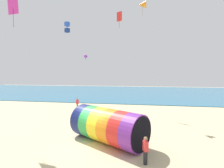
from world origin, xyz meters
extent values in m
plane|color=#CCBA8C|center=(0.00, 0.00, 0.00)|extent=(120.00, 120.00, 0.00)
cube|color=teal|center=(0.00, 37.23, 0.05)|extent=(120.00, 40.00, 0.10)
cylinder|color=navy|center=(-0.81, 1.96, 1.32)|extent=(2.24, 2.79, 2.64)
cylinder|color=green|center=(0.06, 1.43, 1.32)|extent=(2.24, 2.79, 2.64)
cylinder|color=yellow|center=(0.93, 0.91, 1.32)|extent=(2.24, 2.79, 2.64)
cylinder|color=orange|center=(1.80, 0.38, 1.32)|extent=(2.24, 2.79, 2.64)
cylinder|color=red|center=(2.67, -0.14, 1.32)|extent=(2.24, 2.79, 2.64)
cylinder|color=purple|center=(3.54, -0.67, 1.32)|extent=(2.24, 2.79, 2.64)
cylinder|color=black|center=(3.99, -0.94, 1.32)|extent=(1.31, 2.11, 2.43)
cylinder|color=black|center=(4.21, -2.25, 0.41)|extent=(0.24, 0.24, 0.82)
cube|color=red|center=(4.21, -2.25, 1.12)|extent=(0.35, 0.42, 0.61)
sphere|color=#9E7051|center=(4.21, -2.25, 1.56)|extent=(0.22, 0.22, 0.22)
cube|color=#D1339E|center=(-7.75, 2.12, 11.67)|extent=(1.21, 0.31, 1.75)
cylinder|color=#7D1E5E|center=(-7.75, 2.12, 10.47)|extent=(0.03, 0.03, 1.75)
cube|color=red|center=(0.56, 13.52, 13.70)|extent=(0.83, 0.51, 1.36)
cylinder|color=maroon|center=(0.56, 13.52, 12.77)|extent=(0.03, 0.03, 1.36)
cone|color=orange|center=(3.86, 15.35, 15.87)|extent=(1.25, 1.24, 1.17)
cylinder|color=#8F4F12|center=(3.86, 15.35, 14.92)|extent=(0.03, 0.03, 1.26)
ellipsoid|color=purple|center=(-4.00, 11.52, 7.79)|extent=(0.76, 1.46, 0.48)
cube|color=#4C1E6B|center=(-4.00, 11.52, 7.49)|extent=(0.05, 0.20, 0.36)
cube|color=blue|center=(-7.28, 12.78, 12.77)|extent=(0.77, 0.77, 0.62)
cube|color=navy|center=(-7.28, 12.78, 11.85)|extent=(0.77, 0.77, 0.62)
cylinder|color=black|center=(-7.28, 12.78, 12.31)|extent=(0.02, 0.02, 1.65)
cylinder|color=#726651|center=(-5.56, 12.14, 0.41)|extent=(0.24, 0.24, 0.82)
cube|color=red|center=(-5.56, 12.14, 1.13)|extent=(0.40, 0.42, 0.62)
sphere|color=#9E7051|center=(-5.56, 12.14, 1.57)|extent=(0.22, 0.22, 0.22)
camera|label=1|loc=(3.99, -12.43, 5.38)|focal=28.00mm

